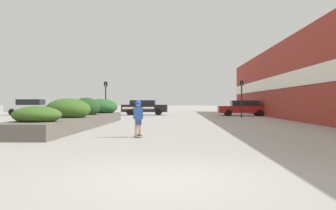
% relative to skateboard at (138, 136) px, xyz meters
% --- Properties ---
extents(ground_plane, '(300.00, 300.00, 0.00)m').
position_rel_skateboard_xyz_m(ground_plane, '(1.36, -7.60, -0.07)').
color(ground_plane, '#A3A099').
extents(building_wall_right, '(0.67, 49.51, 6.16)m').
position_rel_skateboard_xyz_m(building_wall_right, '(9.86, 14.49, 3.01)').
color(building_wall_right, maroon).
rests_on(building_wall_right, ground_plane).
extents(planter_box, '(2.33, 15.45, 1.60)m').
position_rel_skateboard_xyz_m(planter_box, '(-3.90, 6.41, 0.53)').
color(planter_box, '#605B54').
rests_on(planter_box, ground_plane).
extents(skateboard, '(0.39, 0.68, 0.09)m').
position_rel_skateboard_xyz_m(skateboard, '(0.00, 0.00, 0.00)').
color(skateboard, black).
rests_on(skateboard, ground_plane).
extents(skateboarder, '(1.18, 0.49, 1.31)m').
position_rel_skateboard_xyz_m(skateboarder, '(0.00, 0.00, 0.82)').
color(skateboarder, tan).
rests_on(skateboarder, skateboard).
extents(car_leftmost, '(4.68, 1.86, 1.53)m').
position_rel_skateboard_xyz_m(car_leftmost, '(-2.14, 24.55, 0.75)').
color(car_leftmost, black).
rests_on(car_leftmost, ground_plane).
extents(car_center_left, '(4.47, 1.99, 1.63)m').
position_rel_skateboard_xyz_m(car_center_left, '(-13.94, 23.95, 0.78)').
color(car_center_left, silver).
rests_on(car_center_left, ground_plane).
extents(car_rightmost, '(4.79, 1.84, 1.50)m').
position_rel_skateboard_xyz_m(car_rightmost, '(7.77, 22.77, 0.71)').
color(car_rightmost, maroon).
rests_on(car_rightmost, ground_plane).
extents(traffic_light_left, '(0.28, 0.30, 3.14)m').
position_rel_skateboard_xyz_m(traffic_light_left, '(-4.97, 18.61, 2.10)').
color(traffic_light_left, black).
rests_on(traffic_light_left, ground_plane).
extents(traffic_light_right, '(0.28, 0.30, 3.21)m').
position_rel_skateboard_xyz_m(traffic_light_right, '(6.89, 18.43, 2.14)').
color(traffic_light_right, black).
rests_on(traffic_light_right, ground_plane).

